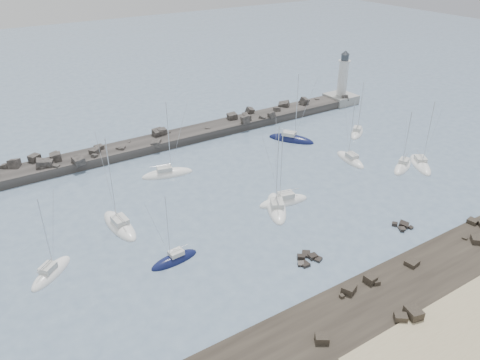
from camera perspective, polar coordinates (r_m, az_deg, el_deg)
name	(u,v)px	position (r m, az deg, el deg)	size (l,w,h in m)	color
ground	(288,220)	(75.52, 5.88, -4.89)	(400.00, 400.00, 0.00)	slate
sand_strip	(468,356)	(60.00, 25.99, -18.69)	(140.00, 14.00, 1.00)	tan
rock_shelf	(396,301)	(63.57, 18.47, -13.83)	(140.00, 12.20, 1.91)	black
rock_cluster_near	(307,260)	(67.36, 8.16, -9.60)	(3.99, 3.35, 1.19)	black
rock_cluster_far	(402,226)	(77.70, 19.12, -5.38)	(2.77, 2.97, 1.33)	black
breakwater	(149,147)	(101.33, -11.01, 4.00)	(115.00, 7.57, 5.25)	#2C2927
lighthouse	(341,92)	(128.89, 12.26, 10.49)	(7.00, 7.00, 14.60)	gray
sailboat_0	(51,273)	(69.18, -22.01, -10.49)	(7.43, 6.81, 12.47)	white
sailboat_1	(174,260)	(67.21, -8.00, -9.63)	(7.35, 2.83, 11.53)	#0F143E
sailboat_2	(120,226)	(75.84, -14.45, -5.44)	(3.85, 10.30, 15.95)	white
sailboat_3	(167,174)	(89.60, -8.86, 0.70)	(10.20, 5.22, 15.42)	white
sailboat_4	(284,202)	(79.98, 5.33, -2.67)	(9.31, 4.44, 14.29)	white
sailboat_5	(276,208)	(78.08, 4.46, -3.47)	(7.56, 10.15, 15.68)	white
sailboat_6	(291,140)	(104.07, 6.24, 4.92)	(8.39, 10.25, 16.15)	#0F143E
sailboat_7	(402,167)	(96.57, 19.20, 1.50)	(8.19, 5.52, 12.71)	white
sailboat_8	(350,160)	(96.65, 13.28, 2.39)	(3.92, 8.79, 13.50)	white
sailboat_9	(420,165)	(98.70, 21.12, 1.73)	(7.41, 9.29, 14.51)	white
sailboat_10	(357,133)	(110.21, 14.05, 5.59)	(8.00, 6.68, 12.89)	white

